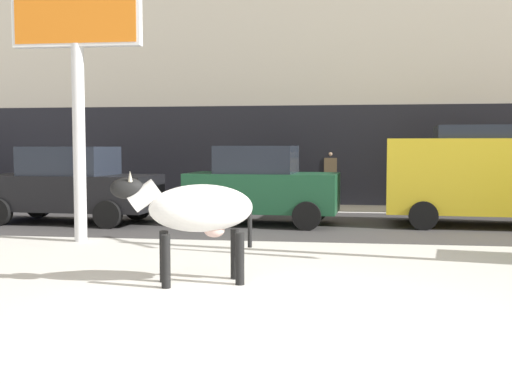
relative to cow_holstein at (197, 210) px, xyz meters
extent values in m
plane|color=silver|center=(0.96, -1.53, -1.00)|extent=(120.00, 120.00, 0.00)
cube|color=#423F3F|center=(0.96, 6.71, -1.00)|extent=(60.00, 5.60, 0.01)
cube|color=#BCB29E|center=(0.96, 12.88, 5.50)|extent=(44.00, 6.00, 13.00)
cube|color=black|center=(0.96, 9.83, 0.60)|extent=(43.12, 0.10, 2.80)
ellipsoid|color=silver|center=(0.06, 0.01, 0.02)|extent=(1.52, 1.04, 0.64)
ellipsoid|color=black|center=(0.09, 0.19, 0.07)|extent=(0.62, 0.45, 0.40)
cylinder|color=black|center=(-0.34, -0.35, -0.65)|extent=(0.12, 0.12, 0.70)
cylinder|color=black|center=(-0.47, 0.02, -0.65)|extent=(0.12, 0.12, 0.70)
cylinder|color=black|center=(0.58, -0.01, -0.65)|extent=(0.12, 0.12, 0.70)
cylinder|color=black|center=(0.45, 0.36, -0.65)|extent=(0.12, 0.12, 0.70)
cylinder|color=silver|center=(-0.65, -0.25, 0.20)|extent=(0.54, 0.41, 0.44)
ellipsoid|color=black|center=(-0.85, -0.33, 0.30)|extent=(0.50, 0.38, 0.28)
cone|color=beige|center=(-0.78, -0.42, 0.46)|extent=(0.10, 0.13, 0.15)
cone|color=beige|center=(-0.85, -0.21, 0.46)|extent=(0.10, 0.13, 0.15)
cylinder|color=black|center=(0.68, 0.23, -0.23)|extent=(0.06, 0.06, 0.60)
ellipsoid|color=beige|center=(0.22, 0.07, -0.28)|extent=(0.35, 0.32, 0.20)
cylinder|color=silver|center=(-3.14, 3.41, 0.90)|extent=(0.24, 0.24, 3.80)
cube|color=black|center=(-4.65, 6.26, -0.26)|extent=(4.29, 1.99, 0.84)
cube|color=#1E232D|center=(-4.65, 6.26, 0.50)|extent=(2.08, 1.66, 0.68)
cylinder|color=black|center=(-3.24, 7.06, -0.68)|extent=(0.65, 0.25, 0.64)
cylinder|color=black|center=(-3.33, 5.30, -0.68)|extent=(0.65, 0.25, 0.64)
cylinder|color=black|center=(-5.96, 7.21, -0.68)|extent=(0.65, 0.25, 0.64)
cube|color=#194C2D|center=(0.02, 6.56, -0.23)|extent=(3.59, 1.89, 0.90)
cube|color=#1E232D|center=(-0.13, 6.57, 0.54)|extent=(1.88, 1.59, 0.64)
cylinder|color=black|center=(1.20, 7.34, -0.68)|extent=(0.65, 0.25, 0.64)
cylinder|color=black|center=(1.11, 5.65, -0.68)|extent=(0.65, 0.25, 0.64)
cylinder|color=black|center=(-1.07, 7.47, -0.68)|extent=(0.65, 0.25, 0.64)
cylinder|color=black|center=(-1.16, 5.77, -0.68)|extent=(0.65, 0.25, 0.64)
cube|color=gold|center=(5.20, 6.95, 0.17)|extent=(4.70, 2.15, 1.70)
cube|color=#1E232D|center=(5.50, 6.93, 1.17)|extent=(3.09, 1.83, 0.30)
cylinder|color=black|center=(3.76, 7.98, -0.68)|extent=(0.65, 0.25, 0.64)
cylinder|color=black|center=(3.66, 6.08, -0.68)|extent=(0.65, 0.25, 0.64)
cylinder|color=#282833|center=(1.51, 9.86, -0.56)|extent=(0.24, 0.24, 0.88)
cube|color=brown|center=(1.51, 9.86, 0.20)|extent=(0.36, 0.22, 0.64)
sphere|color=tan|center=(1.51, 9.86, 0.63)|extent=(0.20, 0.20, 0.20)
cylinder|color=#282833|center=(-5.71, 9.86, -0.56)|extent=(0.24, 0.24, 0.88)
cube|color=#232328|center=(-5.71, 9.86, 0.20)|extent=(0.36, 0.22, 0.64)
sphere|color=#9E7051|center=(-5.71, 9.86, 0.63)|extent=(0.20, 0.20, 0.20)
cylinder|color=#282833|center=(-4.99, 9.86, -0.56)|extent=(0.24, 0.24, 0.88)
cube|color=brown|center=(-4.99, 9.86, 0.20)|extent=(0.36, 0.22, 0.64)
sphere|color=#9E7051|center=(-4.99, 9.86, 0.63)|extent=(0.20, 0.20, 0.20)
camera|label=1|loc=(2.00, -8.31, 0.85)|focal=44.80mm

